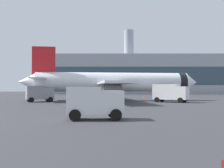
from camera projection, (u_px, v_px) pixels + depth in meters
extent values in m
cylinder|color=white|center=(112.00, 82.00, 52.62)|extent=(30.24, 7.71, 3.80)
cone|color=white|center=(190.00, 82.00, 54.81)|extent=(2.85, 3.89, 3.61)
cone|color=white|center=(26.00, 82.00, 50.39)|extent=(3.62, 3.81, 3.42)
cylinder|color=black|center=(180.00, 82.00, 54.51)|extent=(1.90, 4.03, 3.88)
cube|color=white|center=(103.00, 84.00, 60.41)|extent=(6.86, 16.49, 0.36)
cube|color=white|center=(113.00, 83.00, 44.56)|extent=(6.86, 16.49, 0.36)
cylinder|color=gray|center=(105.00, 90.00, 57.91)|extent=(3.46, 2.60, 2.20)
cylinder|color=gray|center=(111.00, 90.00, 47.01)|extent=(3.46, 2.60, 2.20)
cube|color=red|center=(43.00, 63.00, 50.86)|extent=(4.41, 0.93, 6.40)
cube|color=white|center=(42.00, 79.00, 53.92)|extent=(3.37, 6.29, 0.24)
cube|color=white|center=(38.00, 78.00, 47.58)|extent=(3.37, 6.29, 0.24)
cylinder|color=black|center=(171.00, 96.00, 54.19)|extent=(0.36, 0.36, 1.80)
cylinder|color=black|center=(101.00, 96.00, 54.69)|extent=(0.44, 0.44, 1.80)
cylinder|color=black|center=(104.00, 97.00, 49.93)|extent=(0.44, 0.44, 1.80)
cube|color=gray|center=(48.00, 94.00, 48.96)|extent=(2.49, 2.72, 2.04)
cube|color=#1E232D|center=(51.00, 91.00, 49.29)|extent=(0.96, 1.81, 0.84)
cube|color=gray|center=(34.00, 93.00, 47.88)|extent=(3.77, 3.36, 2.40)
cylinder|color=black|center=(47.00, 99.00, 50.02)|extent=(0.90, 0.60, 0.90)
cylinder|color=black|center=(50.00, 99.00, 47.97)|extent=(0.90, 0.60, 0.90)
cylinder|color=black|center=(28.00, 99.00, 48.51)|extent=(0.90, 0.60, 0.90)
cylinder|color=black|center=(31.00, 100.00, 46.46)|extent=(0.90, 0.60, 0.90)
cube|color=white|center=(182.00, 93.00, 45.95)|extent=(2.69, 2.92, 2.29)
cube|color=#1E232D|center=(186.00, 90.00, 45.59)|extent=(1.20, 1.88, 0.95)
cube|color=white|center=(165.00, 92.00, 47.52)|extent=(4.94, 4.31, 2.70)
cylinder|color=black|center=(184.00, 100.00, 47.03)|extent=(0.88, 0.66, 0.90)
cylinder|color=black|center=(179.00, 100.00, 44.90)|extent=(0.88, 0.66, 0.90)
cylinder|color=black|center=(161.00, 99.00, 49.22)|extent=(0.88, 0.66, 0.90)
cylinder|color=black|center=(156.00, 100.00, 47.09)|extent=(0.88, 0.66, 0.90)
cube|color=white|center=(111.00, 102.00, 21.14)|extent=(1.97, 2.18, 1.78)
cube|color=#1E232D|center=(120.00, 97.00, 21.23)|extent=(0.28, 1.80, 0.74)
cube|color=white|center=(83.00, 100.00, 20.89)|extent=(2.85, 2.28, 2.10)
cylinder|color=black|center=(112.00, 112.00, 22.19)|extent=(0.92, 0.32, 0.90)
cylinder|color=black|center=(115.00, 115.00, 20.11)|extent=(0.92, 0.32, 0.90)
cylinder|color=black|center=(75.00, 113.00, 21.84)|extent=(0.92, 0.32, 0.90)
cylinder|color=black|center=(74.00, 115.00, 19.75)|extent=(0.92, 0.32, 0.90)
cube|color=#F2590C|center=(77.00, 101.00, 52.65)|extent=(0.44, 0.44, 0.04)
cone|color=#F2590C|center=(77.00, 99.00, 52.65)|extent=(0.36, 0.36, 0.62)
cylinder|color=white|center=(77.00, 99.00, 52.65)|extent=(0.23, 0.23, 0.10)
cube|color=#F2590C|center=(143.00, 99.00, 62.52)|extent=(0.44, 0.44, 0.04)
cone|color=#F2590C|center=(143.00, 97.00, 62.52)|extent=(0.36, 0.36, 0.57)
cylinder|color=white|center=(143.00, 97.00, 62.52)|extent=(0.23, 0.23, 0.10)
cube|color=#9EA3AD|center=(141.00, 75.00, 122.07)|extent=(92.63, 19.13, 17.28)
cube|color=#334756|center=(144.00, 76.00, 112.45)|extent=(88.00, 0.10, 7.78)
cylinder|color=#9EA3AD|center=(128.00, 43.00, 122.29)|extent=(4.40, 4.40, 12.00)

